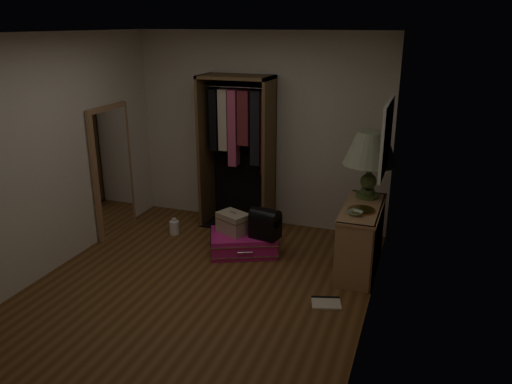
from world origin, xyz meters
TOP-DOWN VIEW (x-y plane):
  - ground at (0.00, 0.00)m, footprint 4.00×4.00m
  - room_walls at (0.08, 0.04)m, footprint 3.52×4.02m
  - console_bookshelf at (1.54, 1.03)m, footprint 0.42×1.12m
  - open_wardrobe at (-0.23, 1.77)m, footprint 0.95×0.50m
  - floor_mirror at (-1.70, 1.00)m, footprint 0.06×0.80m
  - pink_suitcase at (0.13, 0.96)m, footprint 0.97×0.86m
  - train_case at (0.01, 0.94)m, footprint 0.45×0.39m
  - black_bag at (0.42, 0.93)m, footprint 0.38×0.28m
  - table_lamp at (1.54, 1.35)m, footprint 0.74×0.74m
  - brass_tray at (1.54, 0.87)m, footprint 0.31×0.31m
  - ceramic_bowl at (1.49, 0.73)m, footprint 0.21×0.21m
  - white_jug at (-0.93, 1.16)m, footprint 0.13×0.13m
  - floor_book at (1.35, 0.11)m, footprint 0.34×0.30m

SIDE VIEW (x-z plane):
  - ground at x=0.00m, z-range 0.00..0.00m
  - floor_book at x=1.35m, z-range 0.00..0.03m
  - white_jug at x=-0.93m, z-range -0.02..0.21m
  - pink_suitcase at x=0.13m, z-range 0.00..0.25m
  - train_case at x=0.01m, z-range 0.24..0.51m
  - console_bookshelf at x=1.54m, z-range 0.02..0.77m
  - black_bag at x=0.42m, z-range 0.25..0.62m
  - brass_tray at x=1.54m, z-range 0.75..0.77m
  - ceramic_bowl at x=1.49m, z-range 0.75..0.79m
  - floor_mirror at x=-1.70m, z-range 0.00..1.70m
  - open_wardrobe at x=-0.23m, z-range 0.18..2.23m
  - table_lamp at x=1.54m, z-range 0.93..1.71m
  - room_walls at x=0.08m, z-range 0.20..2.80m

